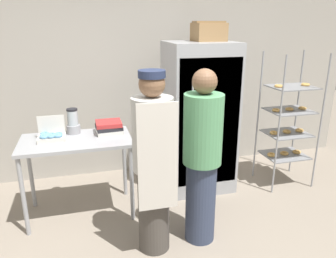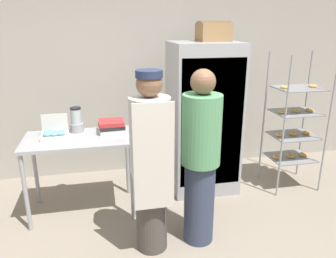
{
  "view_description": "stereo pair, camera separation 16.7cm",
  "coord_description": "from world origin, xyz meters",
  "px_view_note": "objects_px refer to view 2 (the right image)",
  "views": [
    {
      "loc": [
        -0.79,
        -2.2,
        2.04
      ],
      "look_at": [
        -0.01,
        0.73,
        1.05
      ],
      "focal_mm": 35.0,
      "sensor_mm": 36.0,
      "label": 1
    },
    {
      "loc": [
        -0.63,
        -2.24,
        2.04
      ],
      "look_at": [
        -0.01,
        0.73,
        1.05
      ],
      "focal_mm": 35.0,
      "sensor_mm": 36.0,
      "label": 2
    }
  ],
  "objects_px": {
    "cardboard_storage_box": "(213,32)",
    "blender_pitcher": "(76,121)",
    "donut_box": "(54,134)",
    "person_customer": "(201,159)",
    "binder_stack": "(111,126)",
    "person_baker": "(151,162)",
    "refrigerator": "(203,118)",
    "baking_rack": "(294,125)"
  },
  "relations": [
    {
      "from": "cardboard_storage_box",
      "to": "binder_stack",
      "type": "bearing_deg",
      "value": -168.36
    },
    {
      "from": "donut_box",
      "to": "blender_pitcher",
      "type": "bearing_deg",
      "value": 38.85
    },
    {
      "from": "binder_stack",
      "to": "person_baker",
      "type": "distance_m",
      "value": 0.97
    },
    {
      "from": "person_baker",
      "to": "refrigerator",
      "type": "bearing_deg",
      "value": 53.05
    },
    {
      "from": "baking_rack",
      "to": "person_customer",
      "type": "xyz_separation_m",
      "value": [
        -1.49,
        -0.86,
        0.03
      ]
    },
    {
      "from": "refrigerator",
      "to": "donut_box",
      "type": "height_order",
      "value": "refrigerator"
    },
    {
      "from": "refrigerator",
      "to": "binder_stack",
      "type": "height_order",
      "value": "refrigerator"
    },
    {
      "from": "refrigerator",
      "to": "cardboard_storage_box",
      "type": "xyz_separation_m",
      "value": [
        0.12,
        0.07,
        1.02
      ]
    },
    {
      "from": "refrigerator",
      "to": "binder_stack",
      "type": "distance_m",
      "value": 1.14
    },
    {
      "from": "blender_pitcher",
      "to": "refrigerator",
      "type": "bearing_deg",
      "value": 3.79
    },
    {
      "from": "cardboard_storage_box",
      "to": "person_customer",
      "type": "bearing_deg",
      "value": -112.68
    },
    {
      "from": "donut_box",
      "to": "blender_pitcher",
      "type": "height_order",
      "value": "blender_pitcher"
    },
    {
      "from": "binder_stack",
      "to": "blender_pitcher",
      "type": "bearing_deg",
      "value": 167.7
    },
    {
      "from": "baking_rack",
      "to": "cardboard_storage_box",
      "type": "height_order",
      "value": "cardboard_storage_box"
    },
    {
      "from": "cardboard_storage_box",
      "to": "blender_pitcher",
      "type": "bearing_deg",
      "value": -173.89
    },
    {
      "from": "blender_pitcher",
      "to": "person_baker",
      "type": "xyz_separation_m",
      "value": [
        0.67,
        -1.0,
        -0.13
      ]
    },
    {
      "from": "baking_rack",
      "to": "donut_box",
      "type": "relative_size",
      "value": 6.2
    },
    {
      "from": "baking_rack",
      "to": "blender_pitcher",
      "type": "distance_m",
      "value": 2.63
    },
    {
      "from": "binder_stack",
      "to": "person_customer",
      "type": "relative_size",
      "value": 0.17
    },
    {
      "from": "blender_pitcher",
      "to": "cardboard_storage_box",
      "type": "bearing_deg",
      "value": 6.11
    },
    {
      "from": "blender_pitcher",
      "to": "baking_rack",
      "type": "bearing_deg",
      "value": -2.56
    },
    {
      "from": "blender_pitcher",
      "to": "person_baker",
      "type": "height_order",
      "value": "person_baker"
    },
    {
      "from": "cardboard_storage_box",
      "to": "person_baker",
      "type": "distance_m",
      "value": 1.85
    },
    {
      "from": "baking_rack",
      "to": "donut_box",
      "type": "height_order",
      "value": "baking_rack"
    },
    {
      "from": "donut_box",
      "to": "cardboard_storage_box",
      "type": "distance_m",
      "value": 2.13
    },
    {
      "from": "refrigerator",
      "to": "donut_box",
      "type": "distance_m",
      "value": 1.74
    },
    {
      "from": "donut_box",
      "to": "binder_stack",
      "type": "bearing_deg",
      "value": 9.18
    },
    {
      "from": "cardboard_storage_box",
      "to": "person_baker",
      "type": "height_order",
      "value": "cardboard_storage_box"
    },
    {
      "from": "donut_box",
      "to": "refrigerator",
      "type": "bearing_deg",
      "value": 9.18
    },
    {
      "from": "blender_pitcher",
      "to": "binder_stack",
      "type": "xyz_separation_m",
      "value": [
        0.38,
        -0.08,
        -0.06
      ]
    },
    {
      "from": "person_baker",
      "to": "blender_pitcher",
      "type": "bearing_deg",
      "value": 123.81
    },
    {
      "from": "binder_stack",
      "to": "donut_box",
      "type": "bearing_deg",
      "value": -170.82
    },
    {
      "from": "donut_box",
      "to": "cardboard_storage_box",
      "type": "relative_size",
      "value": 0.76
    },
    {
      "from": "donut_box",
      "to": "person_customer",
      "type": "height_order",
      "value": "person_customer"
    },
    {
      "from": "blender_pitcher",
      "to": "person_baker",
      "type": "bearing_deg",
      "value": -56.19
    },
    {
      "from": "binder_stack",
      "to": "person_customer",
      "type": "xyz_separation_m",
      "value": [
        0.76,
        -0.89,
        -0.09
      ]
    },
    {
      "from": "refrigerator",
      "to": "baking_rack",
      "type": "relative_size",
      "value": 1.07
    },
    {
      "from": "person_baker",
      "to": "cardboard_storage_box",
      "type": "bearing_deg",
      "value": 51.23
    },
    {
      "from": "refrigerator",
      "to": "person_customer",
      "type": "bearing_deg",
      "value": -108.73
    },
    {
      "from": "baking_rack",
      "to": "person_customer",
      "type": "height_order",
      "value": "baking_rack"
    },
    {
      "from": "refrigerator",
      "to": "baking_rack",
      "type": "bearing_deg",
      "value": -10.89
    },
    {
      "from": "refrigerator",
      "to": "person_customer",
      "type": "distance_m",
      "value": 1.14
    }
  ]
}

